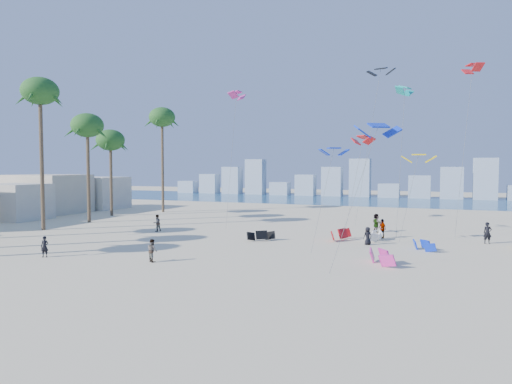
% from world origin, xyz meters
% --- Properties ---
extents(ground, '(220.00, 220.00, 0.00)m').
position_xyz_m(ground, '(0.00, 0.00, 0.00)').
color(ground, beige).
rests_on(ground, ground).
extents(ocean, '(220.00, 220.00, 0.00)m').
position_xyz_m(ocean, '(0.00, 72.00, 0.01)').
color(ocean, navy).
rests_on(ocean, ground).
extents(kitesurfer_near, '(0.66, 0.55, 1.55)m').
position_xyz_m(kitesurfer_near, '(-9.39, 5.04, 0.78)').
color(kitesurfer_near, black).
rests_on(kitesurfer_near, ground).
extents(kitesurfer_mid, '(0.98, 0.92, 1.60)m').
position_xyz_m(kitesurfer_mid, '(-1.09, 6.61, 0.80)').
color(kitesurfer_mid, gray).
rests_on(kitesurfer_mid, ground).
extents(kitesurfers_far, '(34.61, 14.37, 1.88)m').
position_xyz_m(kitesurfers_far, '(12.20, 21.64, 0.90)').
color(kitesurfers_far, black).
rests_on(kitesurfers_far, ground).
extents(grounded_kites, '(24.84, 13.22, 0.97)m').
position_xyz_m(grounded_kites, '(13.84, 18.60, 0.45)').
color(grounded_kites, black).
rests_on(grounded_kites, ground).
extents(flying_kites, '(32.09, 29.21, 18.49)m').
position_xyz_m(flying_kites, '(13.68, 24.46, 12.22)').
color(flying_kites, '#0C2ED4').
rests_on(flying_kites, ground).
extents(palm_row, '(7.40, 44.80, 15.92)m').
position_xyz_m(palm_row, '(-21.72, 16.17, 11.51)').
color(palm_row, brown).
rests_on(palm_row, ground).
extents(distant_skyline, '(85.00, 3.00, 8.40)m').
position_xyz_m(distant_skyline, '(-1.19, 82.00, 3.09)').
color(distant_skyline, '#9EADBF').
rests_on(distant_skyline, ground).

